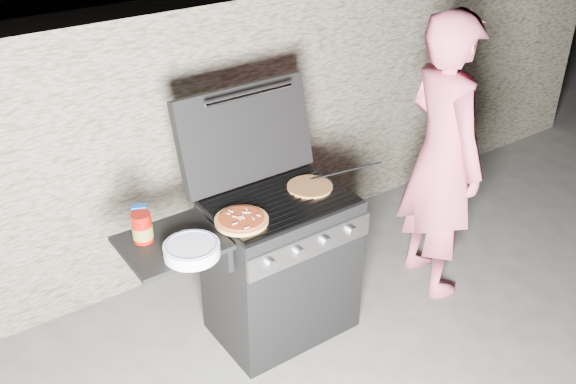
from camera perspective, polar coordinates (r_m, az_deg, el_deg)
ground at (r=4.11m, az=-0.58°, el=-11.74°), size 50.00×50.00×0.00m
stone_wall at (r=4.38m, az=-8.46°, el=4.91°), size 8.00×0.35×1.80m
gas_grill at (r=3.71m, az=-3.83°, el=-7.95°), size 1.34×0.79×0.91m
pizza_topped at (r=3.38m, az=-4.16°, el=-2.45°), size 0.32×0.32×0.03m
pizza_plain at (r=3.69m, az=1.95°, el=0.48°), size 0.31×0.31×0.01m
sauce_jar at (r=3.29m, az=-12.84°, el=-3.09°), size 0.12×0.12×0.16m
blue_carton at (r=3.35m, az=-12.97°, el=-2.37°), size 0.09×0.07×0.16m
plate_stack at (r=3.16m, az=-8.55°, el=-5.13°), size 0.34×0.34×0.06m
person at (r=4.10m, az=13.54°, el=2.99°), size 0.58×0.76×1.86m
tongs at (r=3.78m, az=5.01°, el=1.84°), size 0.42×0.20×0.09m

